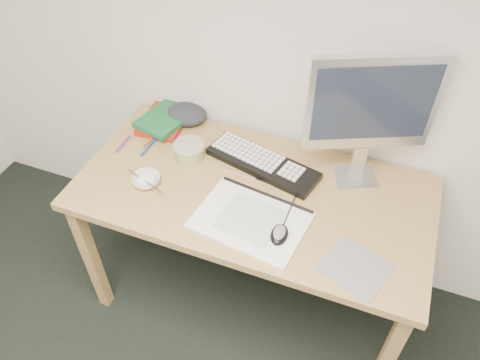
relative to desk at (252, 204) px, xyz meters
The scene contains 18 objects.
desk is the anchor object (origin of this frame).
mousepad 0.51m from the desk, 26.07° to the right, with size 0.21×0.19×0.00m, color gray.
sketchpad 0.18m from the desk, 72.60° to the right, with size 0.40×0.29×0.01m, color silver.
keyboard 0.18m from the desk, 93.63° to the left, with size 0.48×0.15×0.03m, color black.
monitor 0.60m from the desk, 31.44° to the left, with size 0.44×0.22×0.55m.
mouse 0.28m from the desk, 48.14° to the right, with size 0.06×0.10×0.03m, color black.
rice_bowl 0.44m from the desk, 163.85° to the right, with size 0.11×0.11×0.04m, color silver.
chopsticks 0.44m from the desk, 160.61° to the right, with size 0.02×0.02×0.20m, color #B4B3B6.
fruit_tub 0.35m from the desk, 164.28° to the left, with size 0.14×0.14×0.07m, color gold.
book_red 0.59m from the desk, 153.82° to the left, with size 0.19×0.25×0.03m, color maroon.
book_green 0.58m from the desk, 154.01° to the left, with size 0.18×0.25×0.02m, color #175C2D.
cloth_lump 0.55m from the desk, 144.30° to the left, with size 0.16×0.13×0.07m, color #282C30.
pencil_pink 0.12m from the desk, 140.91° to the left, with size 0.01×0.01×0.16m, color pink.
pencil_tan 0.10m from the desk, 159.41° to the left, with size 0.01×0.01×0.16m, color tan.
pencil_black 0.12m from the desk, 35.78° to the left, with size 0.01×0.01×0.17m, color black.
marker_blue 0.52m from the desk, behind, with size 0.01×0.01×0.13m, color #1C3C9A.
marker_orange 0.55m from the desk, 165.62° to the left, with size 0.01×0.01×0.12m, color #CA6617.
marker_purple 0.63m from the desk, behind, with size 0.01×0.01×0.12m, color #7A2791.
Camera 1 is at (0.41, 0.22, 2.08)m, focal length 35.00 mm.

